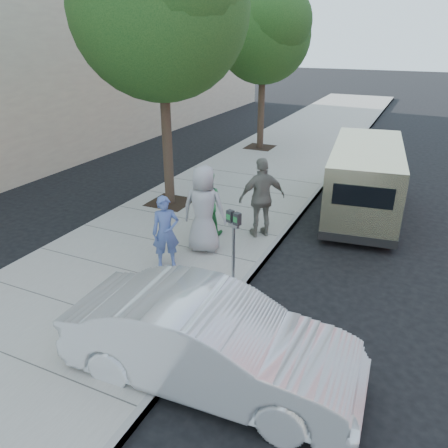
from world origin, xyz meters
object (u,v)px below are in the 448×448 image
(sedan, at_px, (211,342))
(person_gray_shirt, at_px, (204,209))
(person_striped_polo, at_px, (262,198))
(tree_far, at_px, (265,31))
(van, at_px, (364,179))
(person_officer, at_px, (166,232))
(person_green_shirt, at_px, (207,203))
(tree_near, at_px, (161,1))
(parking_meter, at_px, (234,232))

(sedan, distance_m, person_gray_shirt, 4.09)
(person_gray_shirt, height_order, person_striped_polo, person_gray_shirt)
(tree_far, xyz_separation_m, sedan, (4.27, -13.50, -4.16))
(tree_far, distance_m, van, 8.62)
(sedan, xyz_separation_m, person_gray_shirt, (-1.95, 3.57, 0.44))
(person_gray_shirt, relative_size, person_striped_polo, 1.02)
(tree_far, height_order, person_officer, tree_far)
(person_officer, distance_m, person_green_shirt, 1.86)
(person_officer, xyz_separation_m, person_green_shirt, (0.03, 1.86, 0.01))
(tree_near, height_order, van, tree_near)
(sedan, bearing_deg, tree_near, 32.78)
(van, bearing_deg, person_green_shirt, -140.78)
(van, bearing_deg, person_officer, -128.95)
(tree_near, bearing_deg, tree_far, 90.00)
(tree_far, distance_m, person_officer, 11.79)
(person_green_shirt, bearing_deg, sedan, 98.16)
(tree_near, xyz_separation_m, person_striped_polo, (3.23, -1.02, -4.40))
(person_striped_polo, bearing_deg, person_officer, 20.42)
(van, xyz_separation_m, sedan, (-0.94, -7.80, -0.33))
(person_striped_polo, bearing_deg, parking_meter, 56.49)
(parking_meter, distance_m, person_officer, 1.61)
(parking_meter, relative_size, sedan, 0.35)
(person_green_shirt, bearing_deg, person_gray_shirt, 93.69)
(person_officer, bearing_deg, person_green_shirt, 52.80)
(parking_meter, bearing_deg, tree_near, 157.25)
(tree_far, xyz_separation_m, person_green_shirt, (1.95, -9.09, -3.92))
(tree_far, height_order, person_gray_shirt, tree_far)
(tree_near, xyz_separation_m, van, (5.21, 1.89, -4.49))
(parking_meter, distance_m, person_striped_polo, 2.36)
(van, xyz_separation_m, person_green_shirt, (-3.26, -3.38, -0.10))
(tree_far, distance_m, person_striped_polo, 9.94)
(person_officer, bearing_deg, tree_near, 83.61)
(van, bearing_deg, person_striped_polo, -131.08)
(sedan, distance_m, person_striped_polo, 5.01)
(van, xyz_separation_m, person_striped_polo, (-1.99, -2.92, 0.09))
(sedan, bearing_deg, tree_far, 14.44)
(tree_near, distance_m, van, 7.14)
(van, distance_m, person_striped_polo, 3.53)
(sedan, bearing_deg, van, -10.00)
(person_green_shirt, height_order, person_striped_polo, person_striped_polo)
(tree_near, distance_m, tree_far, 7.63)
(sedan, height_order, person_striped_polo, person_striped_polo)
(van, distance_m, person_green_shirt, 4.70)
(tree_near, bearing_deg, person_gray_shirt, -45.21)
(van, distance_m, person_officer, 6.19)
(person_gray_shirt, bearing_deg, person_officer, 57.22)
(parking_meter, xyz_separation_m, person_officer, (-1.58, 0.02, -0.32))
(person_striped_polo, bearing_deg, person_green_shirt, -20.23)
(sedan, height_order, person_green_shirt, person_green_shirt)
(person_officer, relative_size, person_green_shirt, 0.98)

